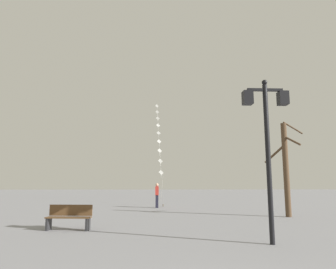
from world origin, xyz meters
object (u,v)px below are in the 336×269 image
object	(u,v)px
twin_lantern_lamp_post	(267,128)
kite_train	(159,139)
kite_flyer	(157,195)
bare_tree	(286,167)
park_bench	(69,217)

from	to	relation	value
twin_lantern_lamp_post	kite_train	world-z (taller)	kite_train
kite_train	kite_flyer	size ratio (longest dim) A/B	8.34
twin_lantern_lamp_post	kite_train	distance (m)	22.96
bare_tree	park_bench	size ratio (longest dim) A/B	3.01
bare_tree	kite_flyer	bearing A→B (deg)	135.14
kite_train	kite_flyer	bearing A→B (deg)	-91.66
kite_train	bare_tree	size ratio (longest dim) A/B	2.90
kite_flyer	park_bench	bearing A→B (deg)	164.45
bare_tree	twin_lantern_lamp_post	bearing A→B (deg)	-116.24
twin_lantern_lamp_post	kite_train	xyz separation A→B (m)	(-2.79, 22.60, 2.93)
twin_lantern_lamp_post	kite_flyer	bearing A→B (deg)	102.42
park_bench	bare_tree	bearing A→B (deg)	29.15
kite_flyer	bare_tree	xyz separation A→B (m)	(6.61, -6.58, 1.62)
kite_train	kite_flyer	world-z (taller)	kite_train
bare_tree	park_bench	world-z (taller)	bare_tree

